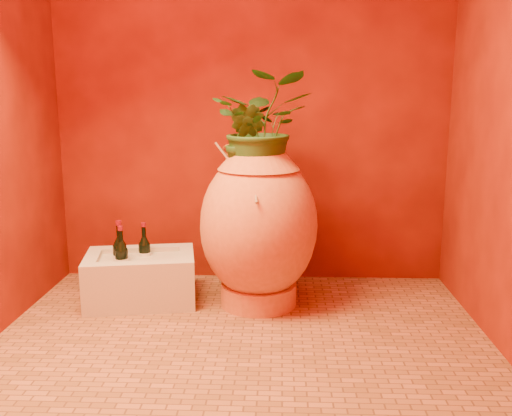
{
  "coord_description": "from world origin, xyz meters",
  "views": [
    {
      "loc": [
        0.19,
        -2.66,
        1.23
      ],
      "look_at": [
        0.06,
        0.35,
        0.61
      ],
      "focal_mm": 40.0,
      "sensor_mm": 36.0,
      "label": 1
    }
  ],
  "objects_px": {
    "wine_bottle_a": "(145,254)",
    "wine_bottle_b": "(122,261)",
    "stone_basin": "(141,279)",
    "amphora": "(259,225)",
    "wall_tap": "(228,157)",
    "wine_bottle_c": "(120,257)"
  },
  "relations": [
    {
      "from": "amphora",
      "to": "stone_basin",
      "type": "height_order",
      "value": "amphora"
    },
    {
      "from": "amphora",
      "to": "wine_bottle_b",
      "type": "relative_size",
      "value": 3.04
    },
    {
      "from": "wall_tap",
      "to": "stone_basin",
      "type": "bearing_deg",
      "value": -139.94
    },
    {
      "from": "stone_basin",
      "to": "amphora",
      "type": "bearing_deg",
      "value": -0.75
    },
    {
      "from": "wine_bottle_a",
      "to": "wall_tap",
      "type": "relative_size",
      "value": 1.74
    },
    {
      "from": "wine_bottle_b",
      "to": "wine_bottle_c",
      "type": "bearing_deg",
      "value": 115.27
    },
    {
      "from": "wine_bottle_a",
      "to": "wine_bottle_b",
      "type": "bearing_deg",
      "value": -122.43
    },
    {
      "from": "wine_bottle_a",
      "to": "amphora",
      "type": "bearing_deg",
      "value": -6.94
    },
    {
      "from": "wine_bottle_b",
      "to": "wine_bottle_a",
      "type": "bearing_deg",
      "value": 57.57
    },
    {
      "from": "stone_basin",
      "to": "wall_tap",
      "type": "xyz_separation_m",
      "value": [
        0.49,
        0.41,
        0.68
      ]
    },
    {
      "from": "stone_basin",
      "to": "wine_bottle_b",
      "type": "relative_size",
      "value": 2.18
    },
    {
      "from": "wine_bottle_b",
      "to": "wine_bottle_c",
      "type": "relative_size",
      "value": 0.94
    },
    {
      "from": "stone_basin",
      "to": "wine_bottle_c",
      "type": "xyz_separation_m",
      "value": [
        -0.11,
        -0.03,
        0.14
      ]
    },
    {
      "from": "wine_bottle_a",
      "to": "wine_bottle_b",
      "type": "height_order",
      "value": "wine_bottle_b"
    },
    {
      "from": "amphora",
      "to": "wall_tap",
      "type": "bearing_deg",
      "value": 116.66
    },
    {
      "from": "wine_bottle_b",
      "to": "amphora",
      "type": "bearing_deg",
      "value": 4.97
    },
    {
      "from": "wine_bottle_b",
      "to": "wall_tap",
      "type": "relative_size",
      "value": 1.82
    },
    {
      "from": "amphora",
      "to": "stone_basin",
      "type": "bearing_deg",
      "value": 179.25
    },
    {
      "from": "wine_bottle_c",
      "to": "stone_basin",
      "type": "bearing_deg",
      "value": 15.29
    },
    {
      "from": "wine_bottle_c",
      "to": "wall_tap",
      "type": "xyz_separation_m",
      "value": [
        0.59,
        0.44,
        0.54
      ]
    },
    {
      "from": "stone_basin",
      "to": "wine_bottle_c",
      "type": "distance_m",
      "value": 0.18
    },
    {
      "from": "wall_tap",
      "to": "wine_bottle_a",
      "type": "bearing_deg",
      "value": -144.83
    }
  ]
}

